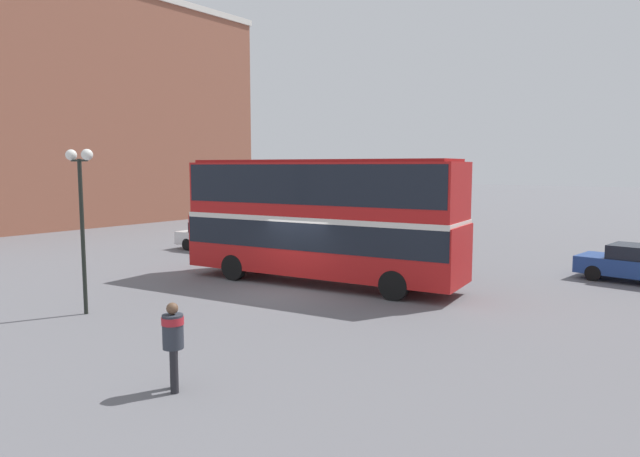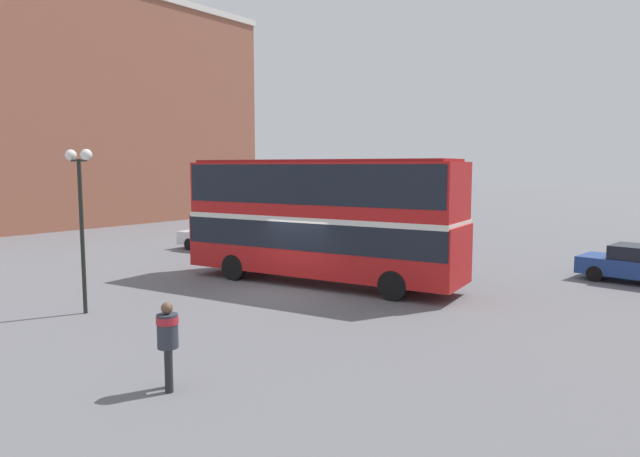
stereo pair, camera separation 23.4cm
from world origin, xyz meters
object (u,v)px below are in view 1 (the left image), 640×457
Objects in this scene: double_decker_bus at (320,213)px; pedestrian_foreground at (173,337)px; parked_car_kerb_near at (217,236)px; street_lamp_twin_globe at (81,194)px; parked_car_kerb_far at (637,264)px.

double_decker_bus is 6.21× the size of pedestrian_foreground.
parked_car_kerb_near is 0.97× the size of street_lamp_twin_globe.
street_lamp_twin_globe reaches higher than double_decker_bus.
street_lamp_twin_globe reaches higher than pedestrian_foreground.
street_lamp_twin_globe is (6.40, -11.48, 2.88)m from parked_car_kerb_near.
pedestrian_foreground is 0.37× the size of parked_car_kerb_near.
pedestrian_foreground is (3.82, -10.08, -1.59)m from double_decker_bus.
parked_car_kerb_far is 0.86× the size of street_lamp_twin_globe.
street_lamp_twin_globe reaches higher than parked_car_kerb_far.
pedestrian_foreground is 0.36× the size of street_lamp_twin_globe.
street_lamp_twin_globe is (-12.71, -15.23, 2.90)m from parked_car_kerb_far.
pedestrian_foreground is at bearing -51.00° from parked_car_kerb_near.
parked_car_kerb_near is (-9.46, 3.68, -1.93)m from double_decker_bus.
pedestrian_foreground is 18.46m from parked_car_kerb_far.
parked_car_kerb_far is 20.05m from street_lamp_twin_globe.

